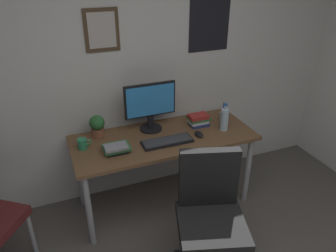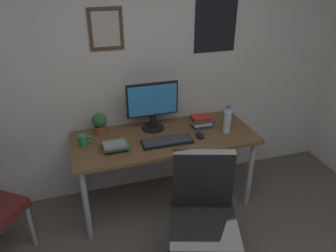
{
  "view_description": "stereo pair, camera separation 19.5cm",
  "coord_description": "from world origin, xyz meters",
  "views": [
    {
      "loc": [
        -0.69,
        -0.54,
        2.1
      ],
      "look_at": [
        0.18,
        1.64,
        0.87
      ],
      "focal_mm": 34.49,
      "sensor_mm": 36.0,
      "label": 1
    },
    {
      "loc": [
        -0.51,
        -0.61,
        2.1
      ],
      "look_at": [
        0.18,
        1.64,
        0.87
      ],
      "focal_mm": 34.49,
      "sensor_mm": 36.0,
      "label": 2
    }
  ],
  "objects": [
    {
      "name": "coffee_mug_near",
      "position": [
        -0.51,
        1.8,
        0.77
      ],
      "size": [
        0.11,
        0.07,
        0.09
      ],
      "color": "#2D8C59",
      "rests_on": "desk"
    },
    {
      "name": "office_chair",
      "position": [
        0.22,
        0.95,
        0.53
      ],
      "size": [
        0.58,
        0.59,
        0.95
      ],
      "color": "black",
      "rests_on": "ground_plane"
    },
    {
      "name": "monitor",
      "position": [
        0.12,
        1.91,
        0.96
      ],
      "size": [
        0.46,
        0.2,
        0.43
      ],
      "color": "black",
      "rests_on": "desk"
    },
    {
      "name": "water_bottle",
      "position": [
        0.72,
        1.66,
        0.83
      ],
      "size": [
        0.07,
        0.07,
        0.25
      ],
      "color": "silver",
      "rests_on": "desk"
    },
    {
      "name": "desk",
      "position": [
        0.18,
        1.74,
        0.64
      ],
      "size": [
        1.58,
        0.65,
        0.72
      ],
      "color": "brown",
      "rests_on": "ground_plane"
    },
    {
      "name": "keyboard",
      "position": [
        0.16,
        1.63,
        0.73
      ],
      "size": [
        0.43,
        0.15,
        0.03
      ],
      "color": "black",
      "rests_on": "desk"
    },
    {
      "name": "book_stack_right",
      "position": [
        -0.27,
        1.64,
        0.76
      ],
      "size": [
        0.21,
        0.17,
        0.07
      ],
      "color": "black",
      "rests_on": "desk"
    },
    {
      "name": "wall_back",
      "position": [
        0.0,
        2.15,
        1.3
      ],
      "size": [
        4.4,
        0.1,
        2.6
      ],
      "color": "silver",
      "rests_on": "ground_plane"
    },
    {
      "name": "potted_plant",
      "position": [
        -0.35,
        1.96,
        0.83
      ],
      "size": [
        0.13,
        0.13,
        0.2
      ],
      "color": "brown",
      "rests_on": "desk"
    },
    {
      "name": "computer_mouse",
      "position": [
        0.46,
        1.64,
        0.74
      ],
      "size": [
        0.06,
        0.11,
        0.04
      ],
      "color": "black",
      "rests_on": "desk"
    },
    {
      "name": "pen_cup",
      "position": [
        0.8,
        1.81,
        0.77
      ],
      "size": [
        0.07,
        0.07,
        0.2
      ],
      "color": "#9EA0A5",
      "rests_on": "desk"
    },
    {
      "name": "book_stack_left",
      "position": [
        0.55,
        1.83,
        0.77
      ],
      "size": [
        0.2,
        0.15,
        0.11
      ],
      "color": "navy",
      "rests_on": "desk"
    }
  ]
}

